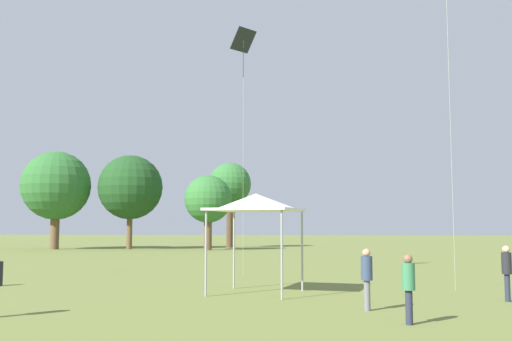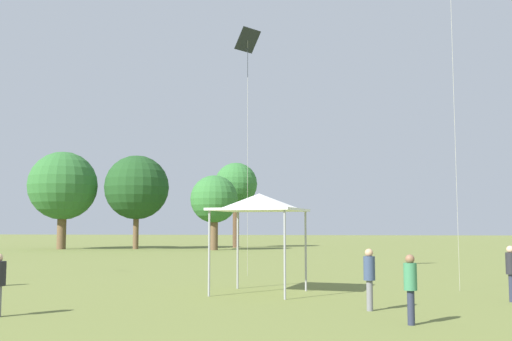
# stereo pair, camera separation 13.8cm
# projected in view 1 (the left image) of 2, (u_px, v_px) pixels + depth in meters

# --- Properties ---
(person_standing_0) EXTENTS (0.33, 0.33, 1.62)m
(person_standing_0) POSITION_uv_depth(u_px,v_px,m) (367.00, 273.00, 15.75)
(person_standing_0) COLOR slate
(person_standing_0) RESTS_ON ground
(person_standing_6) EXTENTS (0.40, 0.40, 1.64)m
(person_standing_6) POSITION_uv_depth(u_px,v_px,m) (507.00, 267.00, 17.63)
(person_standing_6) COLOR #282D42
(person_standing_6) RESTS_ON ground
(person_standing_7) EXTENTS (0.40, 0.40, 1.57)m
(person_standing_7) POSITION_uv_depth(u_px,v_px,m) (408.00, 282.00, 13.50)
(person_standing_7) COLOR #282D42
(person_standing_7) RESTS_ON ground
(canopy_tent) EXTENTS (3.28, 3.28, 3.29)m
(canopy_tent) POSITION_uv_depth(u_px,v_px,m) (256.00, 203.00, 19.93)
(canopy_tent) COLOR white
(canopy_tent) RESTS_ON ground
(kite_1) EXTENTS (1.20, 1.29, 11.32)m
(kite_1) POSITION_uv_depth(u_px,v_px,m) (243.00, 46.00, 27.82)
(kite_1) COLOR #1E2328
(kite_1) RESTS_ON ground
(distant_tree_0) EXTENTS (4.50, 4.50, 8.91)m
(distant_tree_0) POSITION_uv_depth(u_px,v_px,m) (230.00, 185.00, 63.03)
(distant_tree_0) COLOR brown
(distant_tree_0) RESTS_ON ground
(distant_tree_1) EXTENTS (6.32, 6.32, 9.21)m
(distant_tree_1) POSITION_uv_depth(u_px,v_px,m) (130.00, 187.00, 58.87)
(distant_tree_1) COLOR brown
(distant_tree_1) RESTS_ON ground
(distant_tree_2) EXTENTS (4.48, 4.48, 7.02)m
(distant_tree_2) POSITION_uv_depth(u_px,v_px,m) (208.00, 200.00, 56.34)
(distant_tree_2) COLOR brown
(distant_tree_2) RESTS_ON ground
(distant_tree_3) EXTENTS (6.69, 6.69, 9.54)m
(distant_tree_3) POSITION_uv_depth(u_px,v_px,m) (56.00, 186.00, 58.42)
(distant_tree_3) COLOR brown
(distant_tree_3) RESTS_ON ground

